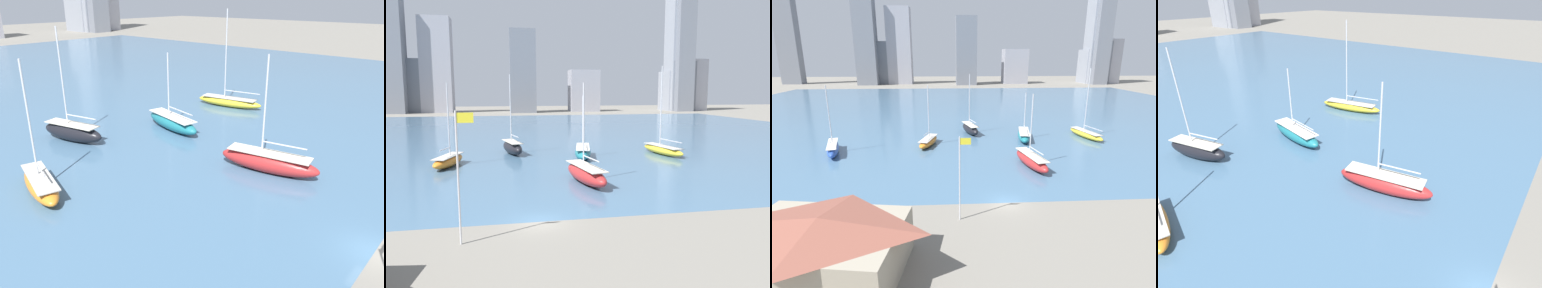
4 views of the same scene
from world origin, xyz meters
TOP-DOWN VIEW (x-y plane):
  - sailboat_yellow at (23.75, 29.80)m, footprint 4.50×11.15m
  - sailboat_red at (6.55, 12.37)m, footprint 4.32×10.51m
  - sailboat_black at (-1.63, 35.05)m, footprint 4.42×9.20m
  - sailboat_teal at (9.54, 28.81)m, footprint 4.54×10.52m

SIDE VIEW (x-z plane):
  - sailboat_yellow at x=23.75m, z-range -6.64..8.37m
  - sailboat_teal at x=9.54m, z-range -4.01..6.04m
  - sailboat_red at x=6.55m, z-range -4.76..6.96m
  - sailboat_black at x=-1.63m, z-range -5.61..7.98m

